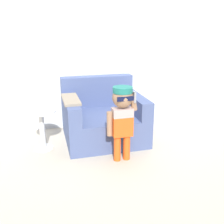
{
  "coord_description": "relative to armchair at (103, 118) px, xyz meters",
  "views": [
    {
      "loc": [
        -1.0,
        -3.29,
        1.57
      ],
      "look_at": [
        -0.17,
        -0.21,
        0.51
      ],
      "focal_mm": 42.0,
      "sensor_mm": 36.0,
      "label": 1
    }
  ],
  "objects": [
    {
      "name": "ground_plane",
      "position": [
        0.2,
        -0.18,
        -0.3
      ],
      "size": [
        10.0,
        10.0,
        0.0
      ],
      "primitive_type": "plane",
      "color": "#BCB29E"
    },
    {
      "name": "wall_back",
      "position": [
        0.2,
        0.57,
        1.0
      ],
      "size": [
        10.0,
        0.05,
        2.6
      ],
      "color": "silver",
      "rests_on": "ground_plane"
    },
    {
      "name": "armchair",
      "position": [
        0.0,
        0.0,
        0.0
      ],
      "size": [
        1.1,
        1.03,
        0.84
      ],
      "color": "#475684",
      "rests_on": "ground_plane"
    },
    {
      "name": "side_table",
      "position": [
        -0.85,
        -0.17,
        0.03
      ],
      "size": [
        0.38,
        0.38,
        0.53
      ],
      "color": "white",
      "rests_on": "ground_plane"
    },
    {
      "name": "person_child",
      "position": [
        0.07,
        -0.73,
        0.31
      ],
      "size": [
        0.37,
        0.28,
        0.91
      ],
      "color": "#E05119",
      "rests_on": "ground_plane"
    }
  ]
}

